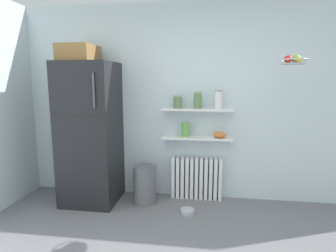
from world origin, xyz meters
The scene contains 13 objects.
back_wall centered at (0.00, 2.05, 1.30)m, with size 7.04×0.10×2.60m, color silver.
refrigerator centered at (-1.20, 1.67, 0.96)m, with size 0.69×0.69×2.03m.
radiator centered at (0.18, 1.92, 0.28)m, with size 0.68×0.12×0.57m.
wall_shelf_lower centered at (0.18, 1.89, 0.85)m, with size 0.92×0.22×0.03m, color white.
wall_shelf_upper centered at (0.18, 1.89, 1.23)m, with size 0.92×0.22×0.03m, color white.
storage_jar_0 centered at (-0.08, 1.89, 1.32)m, with size 0.11×0.11×0.17m.
storage_jar_1 centered at (0.18, 1.89, 1.35)m, with size 0.10×0.10×0.22m.
storage_jar_2 centered at (0.44, 1.89, 1.36)m, with size 0.10×0.10×0.24m.
vase centered at (0.02, 1.89, 0.96)m, with size 0.10×0.10×0.19m, color #66A84C.
shelf_bowl centered at (0.47, 1.89, 0.90)m, with size 0.17×0.17×0.07m, color orange.
trash_bin centered at (-0.49, 1.69, 0.25)m, with size 0.30×0.30×0.50m, color slate.
pet_food_bowl centered at (0.09, 1.47, 0.03)m, with size 0.17×0.17×0.05m, color #B7B7BC.
hanging_fruit_basket centered at (1.18, 1.42, 1.80)m, with size 0.30×0.30×0.10m.
Camera 1 is at (0.28, -1.63, 1.59)m, focal length 29.05 mm.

